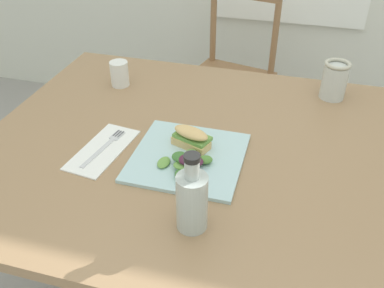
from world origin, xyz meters
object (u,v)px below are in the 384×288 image
(sandwich_half_front, at_px, (191,137))
(fork_on_napkin, at_px, (106,145))
(plate_lunch, at_px, (188,157))
(dining_table, at_px, (205,178))
(mason_jar_iced_tea, at_px, (334,82))
(chair_wooden_far, at_px, (230,77))
(bottle_cold_brew, at_px, (192,203))
(cup_extra_side, at_px, (120,74))

(sandwich_half_front, height_order, fork_on_napkin, sandwich_half_front)
(plate_lunch, bearing_deg, dining_table, 66.09)
(plate_lunch, height_order, mason_jar_iced_tea, mason_jar_iced_tea)
(chair_wooden_far, distance_m, fork_on_napkin, 1.15)
(plate_lunch, bearing_deg, mason_jar_iced_tea, 51.06)
(sandwich_half_front, relative_size, fork_on_napkin, 0.61)
(plate_lunch, relative_size, sandwich_half_front, 2.52)
(chair_wooden_far, xyz_separation_m, plate_lunch, (0.09, -1.10, 0.30))
(fork_on_napkin, distance_m, bottle_cold_brew, 0.38)
(mason_jar_iced_tea, bearing_deg, plate_lunch, -128.94)
(dining_table, xyz_separation_m, bottle_cold_brew, (0.04, -0.30, 0.18))
(dining_table, bearing_deg, fork_on_napkin, -163.30)
(fork_on_napkin, bearing_deg, sandwich_half_front, 12.92)
(chair_wooden_far, relative_size, plate_lunch, 3.04)
(dining_table, height_order, fork_on_napkin, fork_on_napkin)
(plate_lunch, xyz_separation_m, mason_jar_iced_tea, (0.36, 0.45, 0.05))
(sandwich_half_front, bearing_deg, cup_extra_side, 138.50)
(chair_wooden_far, bearing_deg, sandwich_half_front, -85.26)
(mason_jar_iced_tea, distance_m, cup_extra_side, 0.71)
(chair_wooden_far, bearing_deg, cup_extra_side, -108.27)
(chair_wooden_far, relative_size, cup_extra_side, 10.17)
(sandwich_half_front, height_order, cup_extra_side, cup_extra_side)
(fork_on_napkin, height_order, bottle_cold_brew, bottle_cold_brew)
(fork_on_napkin, xyz_separation_m, mason_jar_iced_tea, (0.59, 0.46, 0.05))
(sandwich_half_front, bearing_deg, plate_lunch, -85.89)
(cup_extra_side, bearing_deg, mason_jar_iced_tea, 8.54)
(sandwich_half_front, distance_m, mason_jar_iced_tea, 0.54)
(dining_table, bearing_deg, sandwich_half_front, -142.54)
(plate_lunch, bearing_deg, chair_wooden_far, 94.72)
(plate_lunch, relative_size, cup_extra_side, 3.35)
(fork_on_napkin, bearing_deg, dining_table, 16.70)
(dining_table, bearing_deg, plate_lunch, -113.91)
(dining_table, xyz_separation_m, sandwich_half_front, (-0.03, -0.03, 0.15))
(plate_lunch, bearing_deg, sandwich_half_front, 94.11)
(dining_table, relative_size, plate_lunch, 4.38)
(chair_wooden_far, distance_m, bottle_cold_brew, 1.38)
(plate_lunch, bearing_deg, fork_on_napkin, -178.00)
(fork_on_napkin, bearing_deg, cup_extra_side, 107.43)
(plate_lunch, distance_m, sandwich_half_front, 0.06)
(sandwich_half_front, distance_m, fork_on_napkin, 0.24)
(chair_wooden_far, height_order, sandwich_half_front, chair_wooden_far)
(fork_on_napkin, height_order, mason_jar_iced_tea, mason_jar_iced_tea)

